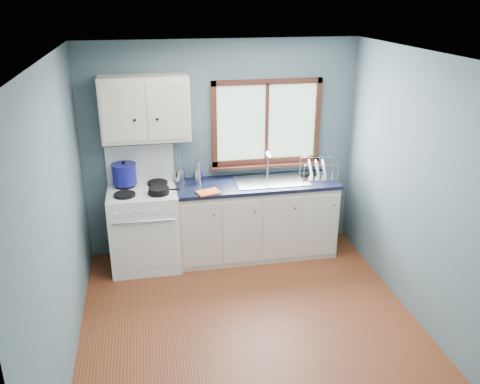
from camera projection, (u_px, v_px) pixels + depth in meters
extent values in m
cube|color=brown|center=(253.00, 331.00, 4.78)|extent=(3.20, 3.60, 0.02)
cube|color=white|center=(256.00, 57.00, 3.86)|extent=(3.20, 3.60, 0.02)
cube|color=slate|center=(221.00, 149.00, 5.97)|extent=(3.20, 0.02, 2.50)
cube|color=slate|center=(328.00, 343.00, 2.67)|extent=(3.20, 0.02, 2.50)
cube|color=slate|center=(57.00, 224.00, 4.04)|extent=(0.02, 3.60, 2.50)
cube|color=slate|center=(427.00, 195.00, 4.60)|extent=(0.02, 3.60, 2.50)
cube|color=white|center=(145.00, 228.00, 5.78)|extent=(0.76, 0.65, 0.92)
cube|color=white|center=(140.00, 163.00, 5.81)|extent=(0.76, 0.05, 0.44)
cube|color=silver|center=(142.00, 190.00, 5.61)|extent=(0.72, 0.59, 0.01)
cylinder|color=black|center=(125.00, 195.00, 5.44)|extent=(0.23, 0.23, 0.03)
cylinder|color=black|center=(159.00, 192.00, 5.50)|extent=(0.23, 0.23, 0.03)
cylinder|color=black|center=(125.00, 185.00, 5.71)|extent=(0.23, 0.23, 0.03)
cylinder|color=black|center=(158.00, 183.00, 5.77)|extent=(0.23, 0.23, 0.03)
cylinder|color=silver|center=(144.00, 222.00, 5.38)|extent=(0.66, 0.02, 0.02)
cube|color=silver|center=(145.00, 246.00, 5.51)|extent=(0.66, 0.01, 0.55)
cube|color=beige|center=(256.00, 220.00, 6.04)|extent=(1.85, 0.60, 0.88)
cube|color=black|center=(255.00, 249.00, 6.21)|extent=(1.85, 0.54, 0.08)
cube|color=black|center=(256.00, 184.00, 5.87)|extent=(1.89, 0.64, 0.04)
cube|color=silver|center=(271.00, 181.00, 5.89)|extent=(0.84, 0.46, 0.01)
cube|color=silver|center=(255.00, 188.00, 5.89)|extent=(0.36, 0.40, 0.14)
cube|color=silver|center=(288.00, 186.00, 5.96)|extent=(0.36, 0.40, 0.14)
cylinder|color=silver|center=(268.00, 164.00, 6.03)|extent=(0.02, 0.02, 0.28)
cylinder|color=silver|center=(269.00, 156.00, 5.92)|extent=(0.02, 0.16, 0.02)
sphere|color=silver|center=(268.00, 153.00, 5.98)|extent=(0.04, 0.04, 0.04)
cube|color=#9EC6A8|center=(266.00, 122.00, 5.94)|extent=(1.22, 0.01, 0.92)
cube|color=#482016|center=(268.00, 82.00, 5.75)|extent=(1.30, 0.05, 0.06)
cube|color=#482016|center=(266.00, 161.00, 6.09)|extent=(1.30, 0.05, 0.06)
cube|color=#482016|center=(214.00, 125.00, 5.81)|extent=(0.06, 0.05, 1.00)
cube|color=#482016|center=(317.00, 120.00, 6.03)|extent=(0.06, 0.05, 1.00)
cube|color=#482016|center=(267.00, 122.00, 5.92)|extent=(0.03, 0.05, 0.92)
cube|color=#482016|center=(267.00, 166.00, 6.08)|extent=(1.36, 0.10, 0.03)
cube|color=beige|center=(145.00, 109.00, 5.46)|extent=(0.95, 0.32, 0.70)
cube|color=beige|center=(122.00, 113.00, 5.27)|extent=(0.44, 0.01, 0.62)
cube|color=beige|center=(168.00, 111.00, 5.35)|extent=(0.44, 0.01, 0.62)
sphere|color=black|center=(135.00, 120.00, 5.30)|extent=(0.03, 0.03, 0.03)
sphere|color=black|center=(157.00, 119.00, 5.34)|extent=(0.03, 0.03, 0.03)
cylinder|color=black|center=(159.00, 190.00, 5.47)|extent=(0.26, 0.26, 0.05)
cube|color=black|center=(174.00, 189.00, 5.48)|extent=(0.13, 0.04, 0.01)
cylinder|color=navy|center=(124.00, 174.00, 5.66)|extent=(0.33, 0.33, 0.22)
cylinder|color=navy|center=(123.00, 164.00, 5.62)|extent=(0.34, 0.34, 0.02)
sphere|color=black|center=(123.00, 163.00, 5.61)|extent=(0.05, 0.05, 0.04)
cylinder|color=silver|center=(180.00, 175.00, 5.87)|extent=(0.15, 0.15, 0.15)
cylinder|color=silver|center=(181.00, 162.00, 5.83)|extent=(0.01, 0.01, 0.22)
cylinder|color=silver|center=(177.00, 161.00, 5.81)|extent=(0.01, 0.01, 0.26)
cylinder|color=silver|center=(180.00, 164.00, 5.81)|extent=(0.01, 0.01, 0.20)
cylinder|color=silver|center=(198.00, 172.00, 5.77)|extent=(0.08, 0.08, 0.28)
imported|color=#132DBE|center=(199.00, 169.00, 5.91)|extent=(0.10, 0.10, 0.26)
cube|color=orange|center=(208.00, 192.00, 5.55)|extent=(0.28, 0.23, 0.02)
cube|color=silver|center=(318.00, 176.00, 6.03)|extent=(0.46, 0.38, 0.01)
cylinder|color=silver|center=(304.00, 173.00, 5.85)|extent=(0.01, 0.01, 0.20)
cylinder|color=silver|center=(338.00, 173.00, 5.86)|extent=(0.01, 0.01, 0.20)
cylinder|color=silver|center=(300.00, 165.00, 6.13)|extent=(0.01, 0.01, 0.20)
cylinder|color=silver|center=(333.00, 165.00, 6.14)|extent=(0.01, 0.01, 0.20)
cylinder|color=silver|center=(322.00, 165.00, 5.82)|extent=(0.40, 0.07, 0.01)
cylinder|color=silver|center=(317.00, 157.00, 6.10)|extent=(0.40, 0.07, 0.01)
cylinder|color=white|center=(310.00, 168.00, 5.99)|extent=(0.09, 0.23, 0.22)
cylinder|color=white|center=(317.00, 168.00, 5.99)|extent=(0.09, 0.23, 0.22)
cylinder|color=white|center=(324.00, 168.00, 5.99)|extent=(0.09, 0.23, 0.22)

